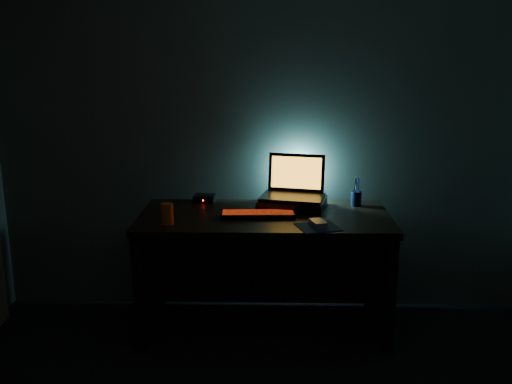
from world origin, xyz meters
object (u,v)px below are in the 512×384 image
Objects in this scene: juice_glass at (167,214)px; router at (205,198)px; laptop at (294,187)px; pen_cup at (356,198)px; keyboard at (258,214)px; mouse at (318,224)px.

router is (0.16, 0.49, -0.04)m from juice_glass.
pen_cup is at bearing 13.60° from laptop.
laptop is 0.84m from juice_glass.
mouse is at bearing -34.04° from keyboard.
juice_glass is (-0.85, 0.04, 0.04)m from mouse.
laptop reaches higher than juice_glass.
pen_cup reaches higher than keyboard.
keyboard is 0.48m from router.
juice_glass reaches higher than keyboard.
juice_glass is (-0.51, -0.17, 0.05)m from keyboard.
pen_cup is at bearing 0.26° from router.
keyboard is 3.70× the size of juice_glass.
mouse is (0.12, -0.45, -0.10)m from laptop.
pen_cup reaches higher than router.
pen_cup is (0.39, 0.01, -0.07)m from laptop.
laptop is 0.47m from mouse.
keyboard is 4.75× the size of pen_cup.
juice_glass is 0.52m from router.
router reaches higher than mouse.
laptop is 0.96× the size of keyboard.
mouse is 1.23× the size of pen_cup.
juice_glass is at bearing -138.16° from laptop.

